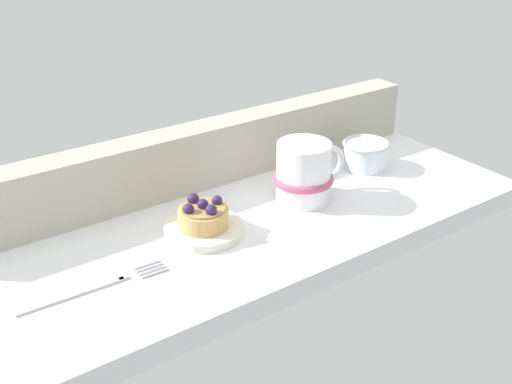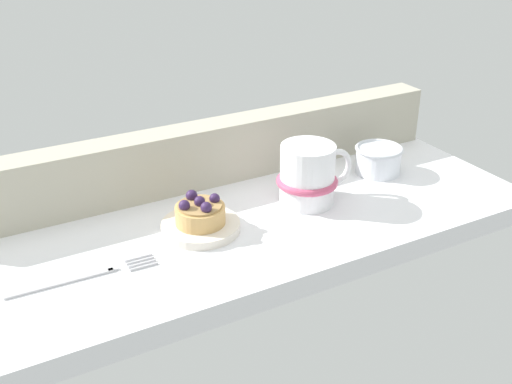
# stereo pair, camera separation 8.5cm
# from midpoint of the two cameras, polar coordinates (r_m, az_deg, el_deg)

# --- Properties ---
(ground_plane) EXTENTS (0.81, 0.32, 0.03)m
(ground_plane) POSITION_cam_midpoint_polar(r_m,az_deg,el_deg) (0.87, 2.16, -3.31)
(ground_plane) COLOR white
(window_rail_back) EXTENTS (0.80, 0.05, 0.09)m
(window_rail_back) POSITION_cam_midpoint_polar(r_m,az_deg,el_deg) (0.95, -1.91, 3.51)
(window_rail_back) COLOR #B2AD99
(window_rail_back) RESTS_ON ground_plane
(dessert_plate) EXTENTS (0.11, 0.11, 0.01)m
(dessert_plate) POSITION_cam_midpoint_polar(r_m,az_deg,el_deg) (0.83, -2.26, -3.21)
(dessert_plate) COLOR silver
(dessert_plate) RESTS_ON ground_plane
(raspberry_tart) EXTENTS (0.07, 0.07, 0.04)m
(raspberry_tart) POSITION_cam_midpoint_polar(r_m,az_deg,el_deg) (0.82, -2.30, -1.89)
(raspberry_tart) COLOR tan
(raspberry_tart) RESTS_ON dessert_plate
(coffee_mug) EXTENTS (0.12, 0.09, 0.09)m
(coffee_mug) POSITION_cam_midpoint_polar(r_m,az_deg,el_deg) (0.89, 7.73, 1.39)
(coffee_mug) COLOR white
(coffee_mug) RESTS_ON ground_plane
(dessert_fork) EXTENTS (0.18, 0.03, 0.01)m
(dessert_fork) POSITION_cam_midpoint_polar(r_m,az_deg,el_deg) (0.75, -12.33, -7.63)
(dessert_fork) COLOR #B7B7BC
(dessert_fork) RESTS_ON ground_plane
(sugar_bowl) EXTENTS (0.08, 0.08, 0.04)m
(sugar_bowl) POSITION_cam_midpoint_polar(r_m,az_deg,el_deg) (1.01, 13.56, 2.91)
(sugar_bowl) COLOR silver
(sugar_bowl) RESTS_ON ground_plane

